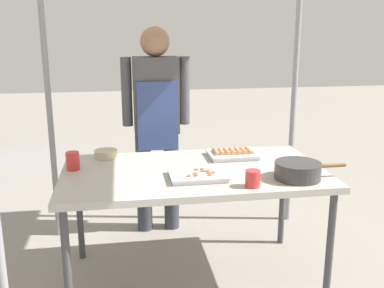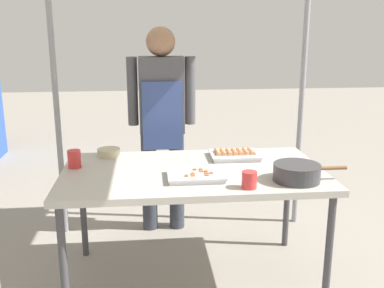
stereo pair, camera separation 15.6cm
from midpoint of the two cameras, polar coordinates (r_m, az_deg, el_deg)
The scene contains 9 objects.
ground_plane at distance 3.07m, azimuth 1.61°, elevation -16.74°, with size 18.00×18.00×0.00m, color gray.
stall_table at distance 2.77m, azimuth 1.72°, elevation -4.34°, with size 1.60×0.90×0.75m.
tray_grilled_sausages at distance 3.01m, azimuth 6.93°, elevation -1.35°, with size 0.32×0.25×0.05m.
tray_meat_skewers at distance 2.59m, azimuth 2.24°, elevation -4.04°, with size 0.33×0.25×0.04m.
cooking_wok at distance 2.63m, azimuth 14.93°, elevation -3.47°, with size 0.43×0.27×0.10m.
condiment_bowl at distance 3.06m, azimuth -9.16°, elevation -1.09°, with size 0.15×0.15×0.05m, color #BFB28C.
drink_cup_near_edge at distance 2.85m, azimuth -13.30°, elevation -1.88°, with size 0.08×0.08×0.11m, color red.
drink_cup_by_wok at distance 2.46m, azimuth 9.13°, elevation -4.55°, with size 0.08×0.08×0.09m, color red.
vendor_woman at distance 3.45m, azimuth -2.57°, elevation 3.85°, with size 0.52×0.23×1.61m.
Camera 2 is at (-0.27, -2.60, 1.60)m, focal length 41.77 mm.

